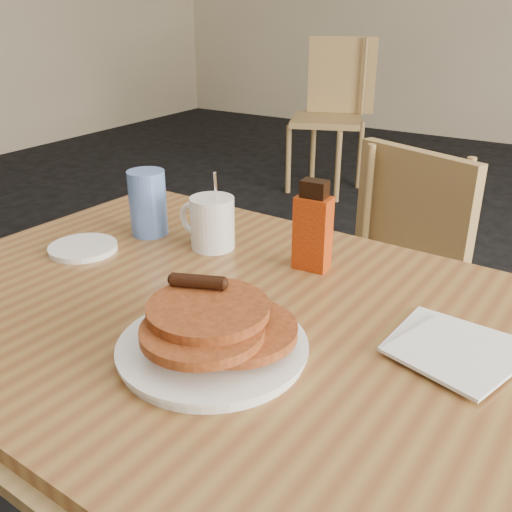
{
  "coord_description": "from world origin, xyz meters",
  "views": [
    {
      "loc": [
        0.51,
        -0.77,
        1.22
      ],
      "look_at": [
        0.01,
        0.03,
        0.8
      ],
      "focal_mm": 40.0,
      "sensor_mm": 36.0,
      "label": 1
    }
  ],
  "objects_px": {
    "pancake_plate": "(213,336)",
    "syrup_bottle": "(313,229)",
    "coffee_mug": "(211,222)",
    "main_table": "(242,333)",
    "chair_wall_extra": "(334,101)",
    "blue_tumbler": "(148,203)",
    "chair_main_far": "(396,277)"
  },
  "relations": [
    {
      "from": "pancake_plate",
      "to": "syrup_bottle",
      "type": "relative_size",
      "value": 1.6
    },
    {
      "from": "coffee_mug",
      "to": "syrup_bottle",
      "type": "bearing_deg",
      "value": 5.42
    },
    {
      "from": "main_table",
      "to": "syrup_bottle",
      "type": "distance_m",
      "value": 0.25
    },
    {
      "from": "coffee_mug",
      "to": "syrup_bottle",
      "type": "relative_size",
      "value": 0.98
    },
    {
      "from": "syrup_bottle",
      "to": "pancake_plate",
      "type": "bearing_deg",
      "value": -91.24
    },
    {
      "from": "pancake_plate",
      "to": "main_table",
      "type": "bearing_deg",
      "value": 104.03
    },
    {
      "from": "chair_wall_extra",
      "to": "coffee_mug",
      "type": "distance_m",
      "value": 2.94
    },
    {
      "from": "main_table",
      "to": "blue_tumbler",
      "type": "relative_size",
      "value": 9.32
    },
    {
      "from": "pancake_plate",
      "to": "chair_main_far",
      "type": "bearing_deg",
      "value": 90.47
    },
    {
      "from": "pancake_plate",
      "to": "syrup_bottle",
      "type": "xyz_separation_m",
      "value": [
        -0.01,
        0.34,
        0.05
      ]
    },
    {
      "from": "main_table",
      "to": "chair_main_far",
      "type": "height_order",
      "value": "chair_main_far"
    },
    {
      "from": "syrup_bottle",
      "to": "chair_wall_extra",
      "type": "bearing_deg",
      "value": 110.58
    },
    {
      "from": "chair_main_far",
      "to": "syrup_bottle",
      "type": "height_order",
      "value": "syrup_bottle"
    },
    {
      "from": "chair_wall_extra",
      "to": "coffee_mug",
      "type": "xyz_separation_m",
      "value": [
        1.0,
        -2.76,
        0.2
      ]
    },
    {
      "from": "main_table",
      "to": "coffee_mug",
      "type": "bearing_deg",
      "value": 136.37
    },
    {
      "from": "main_table",
      "to": "pancake_plate",
      "type": "xyz_separation_m",
      "value": [
        0.03,
        -0.12,
        0.07
      ]
    },
    {
      "from": "chair_main_far",
      "to": "blue_tumbler",
      "type": "height_order",
      "value": "blue_tumbler"
    },
    {
      "from": "pancake_plate",
      "to": "blue_tumbler",
      "type": "xyz_separation_m",
      "value": [
        -0.4,
        0.31,
        0.04
      ]
    },
    {
      "from": "chair_wall_extra",
      "to": "blue_tumbler",
      "type": "distance_m",
      "value": 2.9
    },
    {
      "from": "pancake_plate",
      "to": "coffee_mug",
      "type": "relative_size",
      "value": 1.63
    },
    {
      "from": "chair_wall_extra",
      "to": "pancake_plate",
      "type": "relative_size",
      "value": 3.6
    },
    {
      "from": "syrup_bottle",
      "to": "blue_tumbler",
      "type": "height_order",
      "value": "syrup_bottle"
    },
    {
      "from": "main_table",
      "to": "pancake_plate",
      "type": "height_order",
      "value": "pancake_plate"
    },
    {
      "from": "chair_main_far",
      "to": "coffee_mug",
      "type": "bearing_deg",
      "value": -92.03
    },
    {
      "from": "main_table",
      "to": "chair_main_far",
      "type": "distance_m",
      "value": 0.78
    },
    {
      "from": "chair_wall_extra",
      "to": "syrup_bottle",
      "type": "height_order",
      "value": "chair_wall_extra"
    },
    {
      "from": "blue_tumbler",
      "to": "syrup_bottle",
      "type": "bearing_deg",
      "value": 4.65
    },
    {
      "from": "blue_tumbler",
      "to": "main_table",
      "type": "bearing_deg",
      "value": -26.72
    },
    {
      "from": "chair_wall_extra",
      "to": "chair_main_far",
      "type": "bearing_deg",
      "value": -82.69
    },
    {
      "from": "coffee_mug",
      "to": "pancake_plate",
      "type": "bearing_deg",
      "value": -53.16
    },
    {
      "from": "pancake_plate",
      "to": "coffee_mug",
      "type": "bearing_deg",
      "value": 126.57
    },
    {
      "from": "main_table",
      "to": "syrup_bottle",
      "type": "relative_size",
      "value": 7.58
    }
  ]
}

